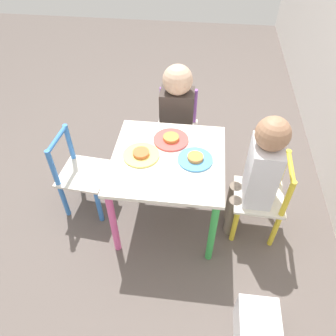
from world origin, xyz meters
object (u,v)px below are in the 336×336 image
at_px(child_back, 259,171).
at_px(storage_bin, 256,328).
at_px(plate_back, 195,159).
at_px(child_left, 176,111).
at_px(plate_front, 141,154).
at_px(plate_left, 171,139).
at_px(kids_table, 168,168).
at_px(chair_yellow, 263,199).
at_px(chair_blue, 81,175).
at_px(chair_purple, 177,130).

distance_m(child_back, storage_bin, 0.71).
bearing_deg(plate_back, child_left, -163.01).
distance_m(plate_front, storage_bin, 0.95).
bearing_deg(plate_back, plate_left, -135.00).
relative_size(kids_table, child_back, 0.73).
bearing_deg(plate_front, storage_bin, 43.68).
distance_m(chair_yellow, plate_back, 0.44).
relative_size(child_left, plate_left, 3.95).
height_order(plate_back, plate_front, same).
bearing_deg(storage_bin, plate_back, -152.44).
height_order(chair_blue, child_left, child_left).
bearing_deg(plate_left, child_left, -179.66).
xyz_separation_m(chair_purple, child_left, (0.06, 0.00, 0.20)).
xyz_separation_m(child_left, plate_back, (0.45, 0.14, 0.04)).
bearing_deg(child_back, plate_back, -90.84).
bearing_deg(child_back, storage_bin, 3.13).
xyz_separation_m(child_back, storage_bin, (0.61, 0.01, -0.36)).
relative_size(kids_table, chair_blue, 1.10).
distance_m(kids_table, plate_left, 0.16).
xyz_separation_m(kids_table, child_left, (-0.45, -0.00, 0.04)).
bearing_deg(storage_bin, kids_table, -143.56).
xyz_separation_m(chair_blue, child_left, (-0.41, 0.51, 0.20)).
bearing_deg(plate_back, chair_blue, -93.86).
height_order(chair_purple, child_left, child_left).
relative_size(plate_left, plate_front, 1.01).
bearing_deg(storage_bin, child_back, -178.81).
bearing_deg(kids_table, child_left, -179.77).
xyz_separation_m(plate_back, plate_front, (-0.00, -0.27, 0.00)).
distance_m(kids_table, chair_purple, 0.53).
bearing_deg(child_left, child_back, -46.08).
height_order(kids_table, chair_blue, chair_blue).
bearing_deg(plate_front, plate_back, 90.00).
bearing_deg(chair_blue, plate_back, -88.98).
xyz_separation_m(chair_blue, plate_back, (0.04, 0.64, 0.24)).
relative_size(child_back, plate_left, 4.14).
distance_m(chair_purple, plate_front, 0.58).
distance_m(chair_blue, plate_front, 0.44).
bearing_deg(plate_left, storage_bin, 31.26).
relative_size(plate_left, plate_back, 1.06).
bearing_deg(chair_blue, plate_front, -91.76).
bearing_deg(storage_bin, chair_purple, -157.76).
relative_size(chair_yellow, storage_bin, 2.50).
height_order(plate_front, storage_bin, plate_front).
distance_m(chair_yellow, child_left, 0.72).
bearing_deg(kids_table, plate_front, -90.00).
height_order(plate_back, storage_bin, plate_back).
bearing_deg(storage_bin, chair_yellow, 175.59).
height_order(child_left, plate_back, child_left).
bearing_deg(chair_blue, chair_purple, -42.44).
relative_size(child_left, storage_bin, 3.58).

